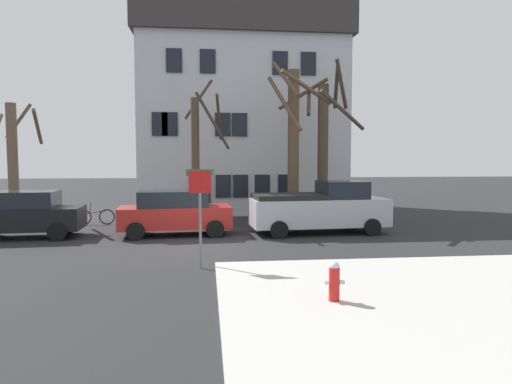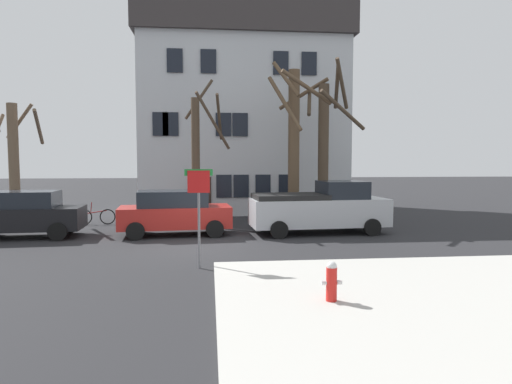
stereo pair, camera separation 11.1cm
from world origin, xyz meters
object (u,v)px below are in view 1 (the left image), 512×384
at_px(tree_bare_mid, 198,155).
at_px(tree_bare_end, 324,145).
at_px(street_sign_pole, 200,199).
at_px(car_red_wagon, 175,212).
at_px(fire_hydrant, 334,280).
at_px(tree_bare_near, 12,157).
at_px(car_black_wagon, 21,214).
at_px(pickup_truck_silver, 320,208).
at_px(bicycle_leaning, 95,217).
at_px(tree_bare_far, 294,139).
at_px(building_main, 241,111).

xyz_separation_m(tree_bare_mid, tree_bare_end, (5.98, 0.55, 0.49)).
xyz_separation_m(tree_bare_mid, street_sign_pole, (0.22, -8.14, -1.28)).
relative_size(car_red_wagon, fire_hydrant, 5.51).
distance_m(tree_bare_near, car_black_wagon, 4.26).
bearing_deg(pickup_truck_silver, fire_hydrant, -102.58).
height_order(tree_bare_near, bicycle_leaning, tree_bare_near).
distance_m(tree_bare_far, car_black_wagon, 11.75).
bearing_deg(building_main, tree_bare_near, -150.67).
xyz_separation_m(tree_bare_end, car_red_wagon, (-6.85, -3.11, -2.76)).
bearing_deg(tree_bare_far, pickup_truck_silver, -79.22).
bearing_deg(car_black_wagon, fire_hydrant, -43.39).
relative_size(car_red_wagon, pickup_truck_silver, 0.79).
bearing_deg(car_red_wagon, pickup_truck_silver, -1.18).
distance_m(building_main, fire_hydrant, 19.10).
height_order(tree_bare_far, car_red_wagon, tree_bare_far).
xyz_separation_m(tree_bare_far, bicycle_leaning, (-9.12, 0.59, -3.56)).
bearing_deg(tree_bare_far, car_red_wagon, -152.86).
bearing_deg(car_black_wagon, car_red_wagon, 0.39).
distance_m(pickup_truck_silver, street_sign_pole, 7.28).
height_order(tree_bare_mid, bicycle_leaning, tree_bare_mid).
bearing_deg(fire_hydrant, tree_bare_far, 82.93).
distance_m(tree_bare_near, tree_bare_far, 12.67).
xyz_separation_m(street_sign_pole, bicycle_leaning, (-4.92, 8.87, -1.54)).
height_order(building_main, tree_bare_far, building_main).
xyz_separation_m(tree_bare_mid, tree_bare_far, (4.41, 0.15, 0.75)).
height_order(tree_bare_mid, car_red_wagon, tree_bare_mid).
xyz_separation_m(car_black_wagon, fire_hydrant, (9.56, -9.04, -0.39)).
height_order(building_main, car_red_wagon, building_main).
height_order(car_red_wagon, fire_hydrant, car_red_wagon).
relative_size(street_sign_pole, bicycle_leaning, 1.55).
xyz_separation_m(car_red_wagon, bicycle_leaning, (-3.84, 3.29, -0.55)).
distance_m(building_main, tree_bare_far, 7.11).
bearing_deg(tree_bare_end, bicycle_leaning, 179.02).
xyz_separation_m(building_main, tree_bare_far, (1.94, -6.55, -1.96)).
height_order(tree_bare_near, tree_bare_end, tree_bare_end).
distance_m(building_main, tree_bare_mid, 7.63).
height_order(tree_bare_end, pickup_truck_silver, tree_bare_end).
distance_m(tree_bare_mid, bicycle_leaning, 5.53).
height_order(tree_bare_near, car_red_wagon, tree_bare_near).
bearing_deg(street_sign_pole, car_red_wagon, 101.03).
xyz_separation_m(car_black_wagon, pickup_truck_silver, (11.56, -0.08, 0.09)).
relative_size(tree_bare_far, car_black_wagon, 1.67).
height_order(street_sign_pole, bicycle_leaning, street_sign_pole).
distance_m(tree_bare_mid, street_sign_pole, 8.25).
xyz_separation_m(tree_bare_near, fire_hydrant, (11.17, -12.33, -2.57)).
xyz_separation_m(building_main, tree_bare_end, (3.51, -6.15, -2.21)).
xyz_separation_m(building_main, fire_hydrant, (0.48, -18.33, -5.35)).
relative_size(building_main, fire_hydrant, 14.58).
xyz_separation_m(car_red_wagon, fire_hydrant, (3.82, -9.08, -0.38)).
xyz_separation_m(tree_bare_far, car_black_wagon, (-11.02, -2.75, -3.01)).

